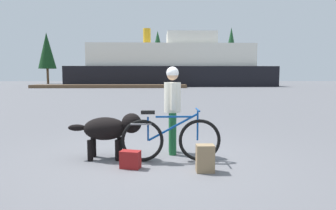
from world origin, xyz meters
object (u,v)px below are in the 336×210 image
object	(u,v)px
backpack	(205,158)
handbag_pannier	(130,160)
dog	(110,129)
person_cyclist	(172,102)
ferry_boat	(172,66)
bicycle	(170,139)

from	to	relation	value
backpack	handbag_pannier	distance (m)	1.21
dog	backpack	distance (m)	1.82
dog	handbag_pannier	xyz separation A→B (m)	(0.41, -0.58, -0.41)
person_cyclist	ferry_boat	size ratio (longest dim) A/B	0.06
dog	bicycle	bearing A→B (deg)	-10.85
ferry_boat	bicycle	bearing A→B (deg)	-92.71
bicycle	ferry_boat	world-z (taller)	ferry_boat
handbag_pannier	ferry_boat	xyz separation A→B (m)	(2.52, 39.57, 2.80)
bicycle	dog	xyz separation A→B (m)	(-1.08, 0.21, 0.15)
bicycle	dog	world-z (taller)	bicycle
dog	ferry_boat	xyz separation A→B (m)	(2.94, 38.99, 2.39)
bicycle	ferry_boat	distance (m)	39.32
bicycle	person_cyclist	xyz separation A→B (m)	(0.06, 0.53, 0.60)
person_cyclist	handbag_pannier	distance (m)	1.45
bicycle	handbag_pannier	distance (m)	0.81
person_cyclist	handbag_pannier	world-z (taller)	person_cyclist
person_cyclist	backpack	bearing A→B (deg)	-67.92
person_cyclist	ferry_boat	world-z (taller)	ferry_boat
dog	backpack	bearing A→B (deg)	-26.63
dog	backpack	xyz separation A→B (m)	(1.60, -0.80, -0.33)
dog	person_cyclist	bearing A→B (deg)	15.92
person_cyclist	backpack	world-z (taller)	person_cyclist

